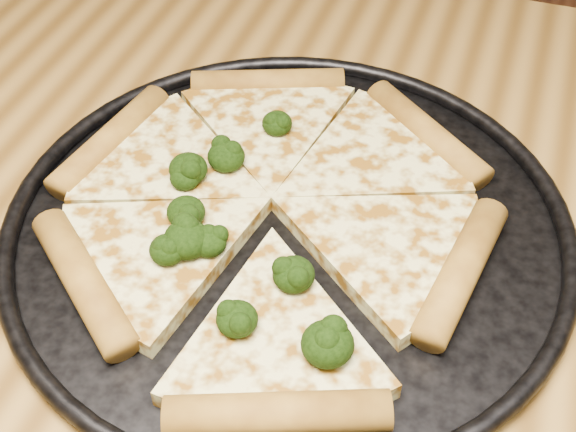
% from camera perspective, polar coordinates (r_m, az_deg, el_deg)
% --- Properties ---
extents(dining_table, '(1.20, 0.90, 0.75)m').
position_cam_1_polar(dining_table, '(0.60, 8.19, -13.54)').
color(dining_table, olive).
rests_on(dining_table, ground).
extents(pizza_pan, '(0.41, 0.41, 0.02)m').
position_cam_1_polar(pizza_pan, '(0.57, 0.00, -0.57)').
color(pizza_pan, black).
rests_on(pizza_pan, dining_table).
extents(pizza, '(0.33, 0.37, 0.03)m').
position_cam_1_polar(pizza, '(0.57, -1.21, 0.82)').
color(pizza, '#E2DA8A').
rests_on(pizza, pizza_pan).
extents(broccoli_florets, '(0.17, 0.22, 0.02)m').
position_cam_1_polar(broccoli_florets, '(0.54, -4.28, -1.13)').
color(broccoli_florets, black).
rests_on(broccoli_florets, pizza).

